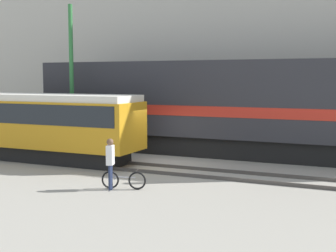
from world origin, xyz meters
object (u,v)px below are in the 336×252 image
at_px(bicycle, 124,180).
at_px(utility_pole_left, 72,80).
at_px(person, 110,158).
at_px(freight_locomotive, 226,106).
at_px(streetcar, 29,122).

xyz_separation_m(bicycle, utility_pole_left, (-6.44, 5.98, 3.50)).
height_order(bicycle, person, person).
relative_size(freight_locomotive, streetcar, 1.76).
bearing_deg(person, freight_locomotive, 80.30).
distance_m(streetcar, utility_pole_left, 3.26).
distance_m(bicycle, person, 0.92).
xyz_separation_m(freight_locomotive, bicycle, (-1.11, -8.44, -2.17)).
height_order(freight_locomotive, utility_pole_left, utility_pole_left).
bearing_deg(utility_pole_left, bicycle, -42.91).
height_order(person, utility_pole_left, utility_pole_left).
bearing_deg(person, utility_pole_left, 134.13).
distance_m(freight_locomotive, streetcar, 9.65).
bearing_deg(freight_locomotive, streetcar, -149.33).
bearing_deg(freight_locomotive, utility_pole_left, -161.98).
relative_size(bicycle, person, 0.86).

